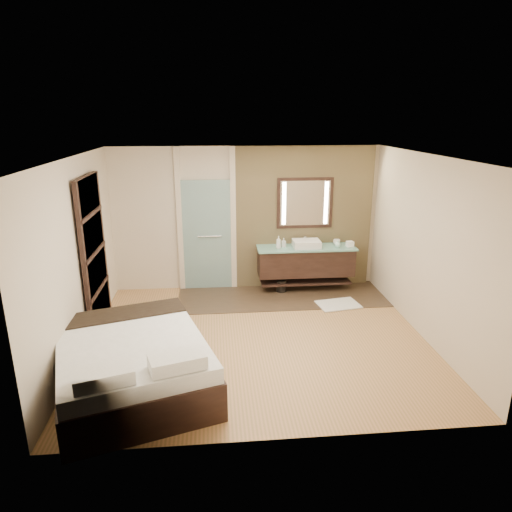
{
  "coord_description": "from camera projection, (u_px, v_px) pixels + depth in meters",
  "views": [
    {
      "loc": [
        -0.62,
        -6.18,
        3.23
      ],
      "look_at": [
        0.03,
        0.6,
        1.12
      ],
      "focal_mm": 32.0,
      "sensor_mm": 36.0,
      "label": 1
    }
  ],
  "objects": [
    {
      "name": "cup",
      "position": [
        337.0,
        242.0,
        8.68
      ],
      "size": [
        0.15,
        0.15,
        0.1
      ],
      "primitive_type": "imported",
      "rotation": [
        0.0,
        0.0,
        0.16
      ],
      "color": "white",
      "rests_on": "vanity"
    },
    {
      "name": "floor",
      "position": [
        258.0,
        338.0,
        6.89
      ],
      "size": [
        5.0,
        5.0,
        0.0
      ],
      "primitive_type": "plane",
      "color": "#A07843",
      "rests_on": "ground"
    },
    {
      "name": "bath_mat",
      "position": [
        338.0,
        304.0,
        8.08
      ],
      "size": [
        0.79,
        0.61,
        0.02
      ],
      "primitive_type": "cube",
      "rotation": [
        0.0,
        0.0,
        0.17
      ],
      "color": "white",
      "rests_on": "floor"
    },
    {
      "name": "tissue_box",
      "position": [
        350.0,
        244.0,
        8.55
      ],
      "size": [
        0.14,
        0.14,
        0.1
      ],
      "primitive_type": "cube",
      "rotation": [
        0.0,
        0.0,
        0.15
      ],
      "color": "white",
      "rests_on": "vanity"
    },
    {
      "name": "tile_strip",
      "position": [
        282.0,
        297.0,
        8.46
      ],
      "size": [
        3.8,
        1.3,
        0.01
      ],
      "primitive_type": "cube",
      "color": "#3C2E21",
      "rests_on": "floor"
    },
    {
      "name": "soap_bottle_a",
      "position": [
        279.0,
        242.0,
        8.41
      ],
      "size": [
        0.09,
        0.09,
        0.24
      ],
      "primitive_type": "imported",
      "rotation": [
        0.0,
        0.0,
        0.01
      ],
      "color": "white",
      "rests_on": "vanity"
    },
    {
      "name": "vanity",
      "position": [
        306.0,
        261.0,
        8.64
      ],
      "size": [
        1.85,
        0.55,
        0.88
      ],
      "color": "black",
      "rests_on": "stone_wall"
    },
    {
      "name": "bed",
      "position": [
        133.0,
        364.0,
        5.54
      ],
      "size": [
        2.26,
        2.54,
        0.82
      ],
      "rotation": [
        0.0,
        0.0,
        0.3
      ],
      "color": "black",
      "rests_on": "floor"
    },
    {
      "name": "frosted_door",
      "position": [
        207.0,
        231.0,
        8.58
      ],
      "size": [
        1.1,
        0.12,
        2.7
      ],
      "color": "#BCEEEE",
      "rests_on": "floor"
    },
    {
      "name": "soap_bottle_b",
      "position": [
        284.0,
        243.0,
        8.52
      ],
      "size": [
        0.08,
        0.08,
        0.17
      ],
      "primitive_type": "imported",
      "rotation": [
        0.0,
        0.0,
        -0.0
      ],
      "color": "#B2B2B2",
      "rests_on": "vanity"
    },
    {
      "name": "shoji_partition",
      "position": [
        94.0,
        255.0,
        6.88
      ],
      "size": [
        0.06,
        1.2,
        2.4
      ],
      "color": "black",
      "rests_on": "floor"
    },
    {
      "name": "mirror_unit",
      "position": [
        305.0,
        203.0,
        8.55
      ],
      "size": [
        1.06,
        0.04,
        0.96
      ],
      "color": "black",
      "rests_on": "stone_wall"
    },
    {
      "name": "stone_wall",
      "position": [
        304.0,
        218.0,
        8.69
      ],
      "size": [
        2.6,
        0.08,
        2.7
      ],
      "primitive_type": "cube",
      "color": "tan",
      "rests_on": "floor"
    },
    {
      "name": "soap_bottle_c",
      "position": [
        338.0,
        244.0,
        8.51
      ],
      "size": [
        0.12,
        0.12,
        0.14
      ],
      "primitive_type": "imported",
      "rotation": [
        0.0,
        0.0,
        -0.11
      ],
      "color": "#BEEFE7",
      "rests_on": "vanity"
    },
    {
      "name": "waste_bin",
      "position": [
        281.0,
        286.0,
        8.67
      ],
      "size": [
        0.2,
        0.2,
        0.24
      ],
      "primitive_type": "cylinder",
      "rotation": [
        0.0,
        0.0,
        -0.04
      ],
      "color": "black",
      "rests_on": "floor"
    }
  ]
}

